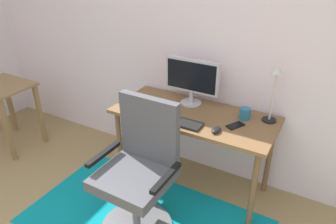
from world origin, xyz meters
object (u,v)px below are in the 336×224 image
object	(u,v)px
office_chair	(139,181)
side_table	(4,98)
coffee_cup	(245,114)
monitor	(192,78)
keyboard	(175,121)
desk	(193,122)
cell_phone	(235,125)
computer_mouse	(216,130)
desk_lamp	(275,87)

from	to	relation	value
office_chair	side_table	world-z (taller)	office_chair
coffee_cup	monitor	bearing A→B (deg)	175.45
keyboard	office_chair	size ratio (longest dim) A/B	0.41
desk	cell_phone	size ratio (longest dim) A/B	9.49
office_chair	monitor	bearing A→B (deg)	89.67
computer_mouse	office_chair	size ratio (longest dim) A/B	0.10
monitor	office_chair	size ratio (longest dim) A/B	0.46
desk	coffee_cup	size ratio (longest dim) A/B	14.82
keyboard	computer_mouse	distance (m)	0.33
desk_lamp	keyboard	bearing A→B (deg)	-149.16
desk	computer_mouse	size ratio (longest dim) A/B	12.77
coffee_cup	desk_lamp	xyz separation A→B (m)	(0.18, 0.06, 0.24)
desk	desk_lamp	size ratio (longest dim) A/B	2.93
desk_lamp	office_chair	bearing A→B (deg)	-129.71
cell_phone	desk_lamp	size ratio (longest dim) A/B	0.31
computer_mouse	coffee_cup	xyz separation A→B (m)	(0.12, 0.30, 0.03)
keyboard	desk	bearing A→B (deg)	72.14
desk_lamp	monitor	bearing A→B (deg)	-178.22
desk_lamp	coffee_cup	bearing A→B (deg)	-161.53
cell_phone	office_chair	world-z (taller)	office_chair
office_chair	desk	bearing A→B (deg)	80.38
desk	monitor	xyz separation A→B (m)	(-0.10, 0.16, 0.32)
keyboard	cell_phone	size ratio (longest dim) A/B	3.07
desk	computer_mouse	bearing A→B (deg)	-34.40
keyboard	coffee_cup	distance (m)	0.55
cell_phone	keyboard	bearing A→B (deg)	-130.77
coffee_cup	office_chair	distance (m)	0.97
computer_mouse	desk_lamp	distance (m)	0.54
computer_mouse	desk_lamp	bearing A→B (deg)	50.54
keyboard	desk_lamp	size ratio (longest dim) A/B	0.95
cell_phone	desk_lamp	xyz separation A→B (m)	(0.20, 0.21, 0.28)
coffee_cup	cell_phone	xyz separation A→B (m)	(-0.02, -0.15, -0.04)
monitor	computer_mouse	xyz separation A→B (m)	(0.37, -0.34, -0.22)
desk_lamp	office_chair	distance (m)	1.21
coffee_cup	cell_phone	distance (m)	0.16
desk_lamp	computer_mouse	bearing A→B (deg)	-129.46
keyboard	side_table	xyz separation A→B (m)	(-1.91, -0.16, -0.18)
keyboard	computer_mouse	bearing A→B (deg)	2.48
monitor	side_table	xyz separation A→B (m)	(-1.87, -0.51, -0.41)
desk	keyboard	world-z (taller)	keyboard
keyboard	side_table	bearing A→B (deg)	-175.19
desk	side_table	size ratio (longest dim) A/B	1.89
computer_mouse	desk_lamp	xyz separation A→B (m)	(0.30, 0.36, 0.27)
desk	monitor	distance (m)	0.37
monitor	keyboard	xyz separation A→B (m)	(0.04, -0.35, -0.23)
desk	side_table	world-z (taller)	desk
computer_mouse	office_chair	xyz separation A→B (m)	(-0.38, -0.46, -0.30)
desk	keyboard	distance (m)	0.23
monitor	desk	bearing A→B (deg)	-56.74
cell_phone	desk	bearing A→B (deg)	-156.97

